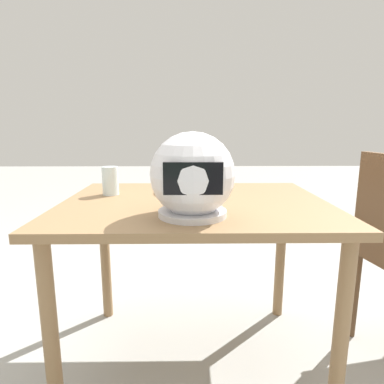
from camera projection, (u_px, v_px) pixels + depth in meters
ground_plane at (194, 358)px, 1.44m from camera, size 14.00×14.00×0.00m
dining_table at (195, 223)px, 1.31m from camera, size 1.04×0.81×0.72m
pizza_plate at (190, 192)px, 1.44m from camera, size 0.31×0.31×0.01m
pizza at (190, 187)px, 1.44m from camera, size 0.25×0.25×0.06m
motorcycle_helmet at (192, 176)px, 1.05m from camera, size 0.28×0.28×0.28m
drinking_glass at (110, 181)px, 1.40m from camera, size 0.07×0.07×0.12m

